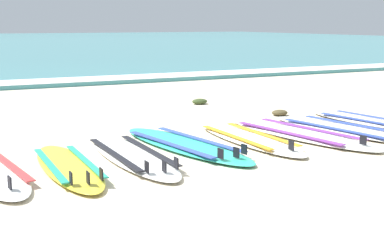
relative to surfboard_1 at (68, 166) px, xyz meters
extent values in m
plane|color=beige|center=(1.83, 0.16, -0.04)|extent=(80.00, 80.00, 0.00)
cube|color=white|center=(1.83, 7.53, 0.02)|extent=(80.00, 1.16, 0.11)
cube|color=#D13838|center=(-0.57, 0.32, 0.04)|extent=(0.34, 1.66, 0.01)
cube|color=black|center=(-0.64, -0.63, 0.09)|extent=(0.03, 0.09, 0.11)
ellipsoid|color=yellow|center=(0.00, 0.00, 0.00)|extent=(0.51, 2.00, 0.07)
cube|color=teal|center=(-0.18, 0.00, 0.04)|extent=(0.08, 1.40, 0.01)
cube|color=teal|center=(0.18, 0.00, 0.04)|extent=(0.08, 1.40, 0.01)
cube|color=black|center=(0.00, -0.78, 0.09)|extent=(0.01, 0.09, 0.11)
cube|color=black|center=(-0.13, -0.72, 0.09)|extent=(0.01, 0.09, 0.11)
cube|color=black|center=(0.14, -0.72, 0.09)|extent=(0.01, 0.09, 0.11)
ellipsoid|color=white|center=(0.73, 0.15, 0.00)|extent=(0.61, 2.26, 0.07)
cube|color=black|center=(0.53, 0.15, 0.04)|extent=(0.12, 1.57, 0.01)
cube|color=black|center=(0.93, 0.16, 0.04)|extent=(0.12, 1.57, 0.01)
cube|color=black|center=(0.75, -0.72, 0.09)|extent=(0.01, 0.09, 0.11)
cube|color=black|center=(0.60, -0.67, 0.09)|extent=(0.01, 0.09, 0.11)
cube|color=black|center=(0.90, -0.66, 0.09)|extent=(0.01, 0.09, 0.11)
ellipsoid|color=#2DB793|center=(1.47, 0.37, 0.00)|extent=(1.04, 2.47, 0.07)
cube|color=#334CB2|center=(1.26, 0.33, 0.04)|extent=(0.40, 1.67, 0.01)
cube|color=#334CB2|center=(1.68, 0.41, 0.04)|extent=(0.40, 1.67, 0.01)
cube|color=black|center=(1.65, -0.55, 0.09)|extent=(0.03, 0.09, 0.11)
cube|color=black|center=(1.47, -0.52, 0.09)|extent=(0.03, 0.09, 0.11)
cube|color=black|center=(1.80, -0.46, 0.09)|extent=(0.03, 0.09, 0.11)
ellipsoid|color=silver|center=(2.34, 0.33, 0.00)|extent=(0.62, 2.21, 0.07)
cube|color=gold|center=(2.14, 0.32, 0.04)|extent=(0.12, 1.54, 0.01)
cube|color=gold|center=(2.54, 0.33, 0.04)|extent=(0.12, 1.54, 0.01)
cube|color=black|center=(2.36, -0.53, 0.09)|extent=(0.01, 0.09, 0.11)
ellipsoid|color=silver|center=(3.09, 0.28, 0.00)|extent=(1.10, 2.58, 0.07)
cube|color=purple|center=(2.87, 0.24, 0.04)|extent=(0.43, 1.73, 0.01)
cube|color=purple|center=(3.31, 0.33, 0.04)|extent=(0.43, 1.73, 0.01)
cube|color=black|center=(3.28, -0.68, 0.09)|extent=(0.03, 0.09, 0.11)
ellipsoid|color=silver|center=(3.82, 0.23, 0.00)|extent=(1.08, 2.53, 0.07)
cube|color=#334CB2|center=(3.60, 0.18, 0.04)|extent=(0.42, 1.70, 0.01)
cube|color=#334CB2|center=(4.04, 0.27, 0.04)|extent=(0.42, 1.70, 0.01)
ellipsoid|color=silver|center=(4.56, 0.55, 0.00)|extent=(0.85, 2.12, 0.07)
cube|color=#334CB2|center=(4.37, 0.52, 0.04)|extent=(0.31, 1.43, 0.01)
cube|color=#334CB2|center=(4.74, 0.58, 0.04)|extent=(0.31, 1.43, 0.01)
ellipsoid|color=#384723|center=(3.15, 3.32, 0.01)|extent=(0.29, 0.23, 0.10)
ellipsoid|color=#4C4228|center=(3.77, 1.69, 0.01)|extent=(0.27, 0.22, 0.09)
camera|label=1|loc=(-1.11, -5.19, 1.43)|focal=49.31mm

